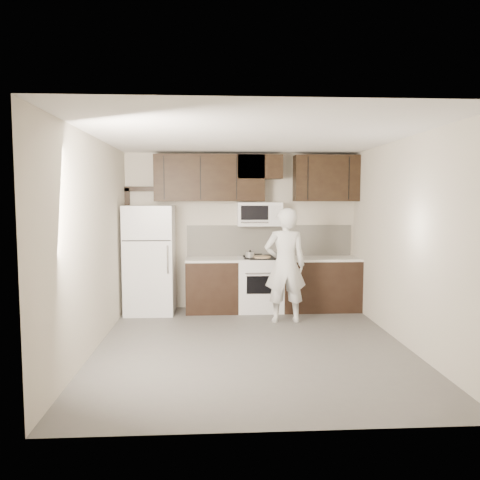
{
  "coord_description": "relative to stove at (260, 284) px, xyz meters",
  "views": [
    {
      "loc": [
        -0.49,
        -5.92,
        1.91
      ],
      "look_at": [
        -0.1,
        0.9,
        1.31
      ],
      "focal_mm": 35.0,
      "sensor_mm": 36.0,
      "label": 1
    }
  ],
  "objects": [
    {
      "name": "floor",
      "position": [
        -0.3,
        -1.94,
        -0.46
      ],
      "size": [
        4.5,
        4.5,
        0.0
      ],
      "primitive_type": "plane",
      "color": "#595653",
      "rests_on": "ground"
    },
    {
      "name": "back_wall",
      "position": [
        -0.3,
        0.31,
        0.89
      ],
      "size": [
        4.0,
        0.0,
        4.0
      ],
      "primitive_type": "plane",
      "rotation": [
        1.57,
        0.0,
        0.0
      ],
      "color": "beige",
      "rests_on": "ground"
    },
    {
      "name": "ceiling",
      "position": [
        -0.3,
        -1.94,
        2.24
      ],
      "size": [
        4.5,
        4.5,
        0.0
      ],
      "primitive_type": "plane",
      "rotation": [
        3.14,
        0.0,
        0.0
      ],
      "color": "white",
      "rests_on": "back_wall"
    },
    {
      "name": "counter_run",
      "position": [
        0.3,
        0.0,
        -0.0
      ],
      "size": [
        2.95,
        0.64,
        0.91
      ],
      "color": "black",
      "rests_on": "floor"
    },
    {
      "name": "stove",
      "position": [
        0.0,
        0.0,
        0.0
      ],
      "size": [
        0.76,
        0.66,
        0.94
      ],
      "color": "white",
      "rests_on": "floor"
    },
    {
      "name": "backsplash",
      "position": [
        0.2,
        0.3,
        0.72
      ],
      "size": [
        2.9,
        0.02,
        0.54
      ],
      "primitive_type": "cube",
      "color": "beige",
      "rests_on": "counter_run"
    },
    {
      "name": "upper_cabinets",
      "position": [
        -0.09,
        0.14,
        1.82
      ],
      "size": [
        3.48,
        0.35,
        0.78
      ],
      "color": "black",
      "rests_on": "back_wall"
    },
    {
      "name": "microwave",
      "position": [
        -0.0,
        0.12,
        1.19
      ],
      "size": [
        0.76,
        0.42,
        0.4
      ],
      "color": "white",
      "rests_on": "upper_cabinets"
    },
    {
      "name": "refrigerator",
      "position": [
        -1.85,
        -0.05,
        0.44
      ],
      "size": [
        0.8,
        0.76,
        1.8
      ],
      "color": "white",
      "rests_on": "floor"
    },
    {
      "name": "door_trim",
      "position": [
        -2.22,
        0.27,
        0.79
      ],
      "size": [
        0.5,
        0.08,
        2.12
      ],
      "color": "black",
      "rests_on": "floor"
    },
    {
      "name": "saucepan",
      "position": [
        -0.18,
        -0.15,
        0.51
      ],
      "size": [
        0.28,
        0.16,
        0.15
      ],
      "color": "silver",
      "rests_on": "stove"
    },
    {
      "name": "baking_tray",
      "position": [
        0.02,
        -0.15,
        0.46
      ],
      "size": [
        0.43,
        0.33,
        0.02
      ],
      "primitive_type": "cube",
      "rotation": [
        0.0,
        0.0,
        -0.03
      ],
      "color": "black",
      "rests_on": "counter_run"
    },
    {
      "name": "pizza",
      "position": [
        0.02,
        -0.15,
        0.48
      ],
      "size": [
        0.29,
        0.29,
        0.02
      ],
      "primitive_type": "cylinder",
      "rotation": [
        0.0,
        0.0,
        -0.03
      ],
      "color": "beige",
      "rests_on": "baking_tray"
    },
    {
      "name": "person",
      "position": [
        0.32,
        -0.75,
        0.43
      ],
      "size": [
        0.65,
        0.44,
        1.78
      ],
      "primitive_type": "imported",
      "rotation": [
        0.0,
        0.0,
        3.16
      ],
      "color": "silver",
      "rests_on": "floor"
    }
  ]
}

